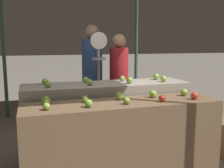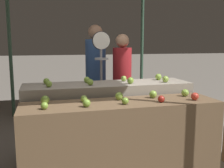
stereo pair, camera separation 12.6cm
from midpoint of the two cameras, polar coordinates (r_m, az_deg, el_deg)
The scene contains 23 objects.
display_counter_front at distance 2.91m, azimuth 3.40°, elevation -12.52°, with size 2.11×0.55×0.89m, color brown.
display_counter_back at distance 3.44m, azimuth 0.22°, elevation -8.11°, with size 2.11×0.55×1.00m, color gray.
apple_front_0 at distance 2.54m, azimuth -13.13°, elevation -4.64°, with size 0.07×0.07×0.07m, color #7AA338.
apple_front_1 at distance 2.57m, azimuth -4.16°, elevation -4.18°, with size 0.08×0.08×0.08m, color #7AA338.
apple_front_2 at distance 2.67m, azimuth 4.17°, elevation -3.71°, with size 0.07×0.07×0.07m, color #7AA338.
apple_front_3 at distance 2.82m, azimuth 11.95°, elevation -3.20°, with size 0.07×0.07×0.07m, color #AD281E.
apple_front_4 at distance 3.02m, azimuth 18.74°, elevation -2.58°, with size 0.08×0.08×0.08m, color red.
apple_front_5 at distance 2.75m, azimuth -13.09°, elevation -3.40°, with size 0.09×0.09×0.09m, color #7AA338.
apple_front_6 at distance 2.77m, azimuth -4.82°, elevation -3.24°, with size 0.07×0.07×0.07m, color #7AA338.
apple_front_7 at distance 2.87m, azimuth 2.75°, elevation -2.66°, with size 0.09×0.09×0.09m, color #84AD3D.
apple_front_8 at distance 3.02m, azimuth 10.11°, elevation -2.22°, with size 0.09×0.09×0.09m, color #84AD3D.
apple_front_9 at distance 3.20m, azimuth 16.70°, elevation -1.84°, with size 0.09×0.09×0.09m, color #84AD3D.
apple_back_0 at distance 3.10m, azimuth -12.46°, elevation 0.00°, with size 0.07×0.07×0.07m, color #84AD3D.
apple_back_1 at distance 3.16m, azimuth -3.63°, elevation 0.39°, with size 0.08×0.08×0.08m, color #84AD3D.
apple_back_2 at distance 3.29m, azimuth 5.13°, elevation 0.76°, with size 0.08×0.08×0.08m, color #7AA338.
apple_back_3 at distance 3.48m, azimuth 12.58°, elevation 1.05°, with size 0.08×0.08×0.08m, color #8EB247.
apple_back_4 at distance 3.31m, azimuth -13.03°, elevation 0.58°, with size 0.08×0.08×0.08m, color #7AA338.
apple_back_5 at distance 3.36m, azimuth -4.41°, elevation 0.91°, with size 0.08×0.08×0.08m, color #84AD3D.
apple_back_6 at distance 3.49m, azimuth 3.58°, elevation 1.20°, with size 0.07×0.07×0.07m, color #8EB247.
apple_back_7 at distance 3.67m, azimuth 11.03°, elevation 1.53°, with size 0.09×0.09×0.09m, color #84AD3D.
produce_scale at distance 3.91m, azimuth -1.41°, elevation 4.67°, with size 0.27×0.20×1.68m.
person_vendor_at_scale at distance 4.26m, azimuth 3.06°, elevation 1.65°, with size 0.41×0.41×1.65m.
person_customer_left at distance 4.38m, azimuth -2.75°, elevation 3.00°, with size 0.41×0.41×1.80m.
Camera 2 is at (-0.80, -2.59, 1.51)m, focal length 42.00 mm.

